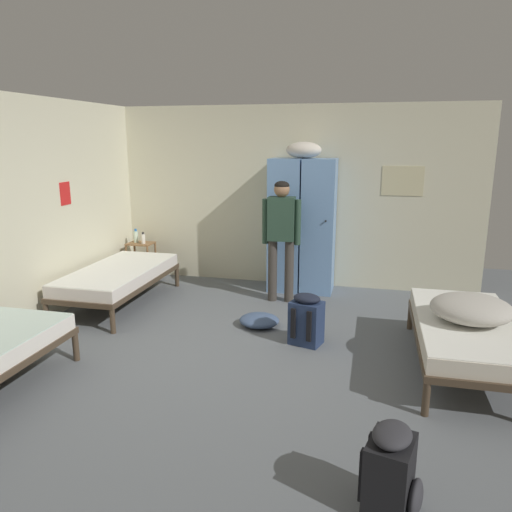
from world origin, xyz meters
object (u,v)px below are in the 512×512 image
Objects in this scene: water_bottle at (136,236)px; bed_right at (466,331)px; bed_left_rear at (118,276)px; shelf_unit at (141,257)px; lotion_bottle at (143,239)px; bedding_heap at (471,309)px; locker_bank at (302,223)px; backpack_black at (391,473)px; backpack_navy at (307,320)px; clothes_pile_denim at (259,320)px; person_traveler at (281,230)px.

bed_right is at bearing -25.62° from water_bottle.
bed_left_rear is 9.14× the size of water_bottle.
shelf_unit is 0.33m from water_bottle.
lotion_bottle is (0.07, -0.04, 0.30)m from shelf_unit.
bedding_heap is at bearing -65.68° from bed_right.
locker_bank is 11.88× the size of lotion_bottle.
bed_right is 2.16m from backpack_black.
water_bottle is at bearing 165.96° from shelf_unit.
bedding_heap is 1.30× the size of backpack_black.
shelf_unit reaches higher than backpack_navy.
bed_left_rear is 2.00m from clothes_pile_denim.
backpack_navy is at bearing -79.85° from locker_bank.
locker_bank reaches higher than clothes_pile_denim.
bedding_heap is at bearing -26.11° from shelf_unit.
person_traveler is 3.89m from backpack_black.
backpack_black is at bearing -62.31° from clothes_pile_denim.
backpack_navy is at bearing 109.14° from backpack_black.
locker_bank reaches higher than bed_left_rear.
person_traveler reaches higher than water_bottle.
person_traveler is at bearing 142.16° from bedding_heap.
bed_right is 1.20× the size of person_traveler.
lotion_bottle is at bearing 99.21° from bed_left_rear.
locker_bank is 2.56m from water_bottle.
locker_bank is 9.96× the size of water_bottle.
bedding_heap is 2.16m from backpack_black.
shelf_unit is 0.31m from lotion_bottle.
water_bottle is at bearing 147.17° from backpack_navy.
locker_bank is 1.79m from clothes_pile_denim.
person_traveler is (-2.05, 1.59, 0.35)m from bedding_heap.
bed_right is 4.12× the size of clothes_pile_denim.
bedding_heap is 1.55× the size of clothes_pile_denim.
bedding_heap is (4.32, -2.12, 0.27)m from shelf_unit.
person_traveler reaches higher than shelf_unit.
backpack_black reaches higher than bed_right.
backpack_black is at bearing -109.44° from bed_right.
water_bottle reaches higher than bed_right.
shelf_unit reaches higher than backpack_black.
backpack_black is at bearing -48.46° from water_bottle.
shelf_unit is 2.66m from clothes_pile_denim.
person_traveler is at bearing 142.56° from bed_right.
lotion_bottle is 5.40m from backpack_black.
bed_right is at bearing -37.44° from person_traveler.
bed_right is at bearing -49.01° from locker_bank.
person_traveler is at bearing 111.84° from backpack_navy.
bedding_heap reaches higher than clothes_pile_denim.
shelf_unit is 1.18m from bed_left_rear.
clothes_pile_denim is (-2.12, 0.64, -0.54)m from bedding_heap.
bed_left_rear is 10.91× the size of lotion_bottle.
backpack_black is at bearing -41.66° from bed_left_rear.
water_bottle is (-2.54, -0.02, -0.31)m from locker_bank.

